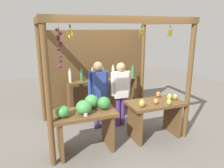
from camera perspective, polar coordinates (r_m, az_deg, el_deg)
name	(u,v)px	position (r m, az deg, el deg)	size (l,w,h in m)	color
ground_plane	(109,128)	(5.16, -0.79, -11.53)	(12.00, 12.00, 0.00)	slate
market_stall	(102,64)	(5.10, -2.63, 5.29)	(2.88, 2.04, 2.48)	brown
fruit_counter_left	(85,116)	(4.04, -7.11, -8.54)	(1.16, 0.67, 1.05)	brown
fruit_counter_right	(155,112)	(4.64, 11.37, -7.20)	(1.16, 0.64, 0.95)	brown
bottle_shelf_unit	(103,87)	(5.54, -2.30, -0.69)	(1.85, 0.22, 1.36)	brown
vendor_man	(98,89)	(4.83, -3.64, -1.46)	(0.48, 0.21, 1.57)	#463568
vendor_woman	(121,89)	(4.95, 2.31, -1.36)	(0.48, 0.21, 1.53)	#4E3172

